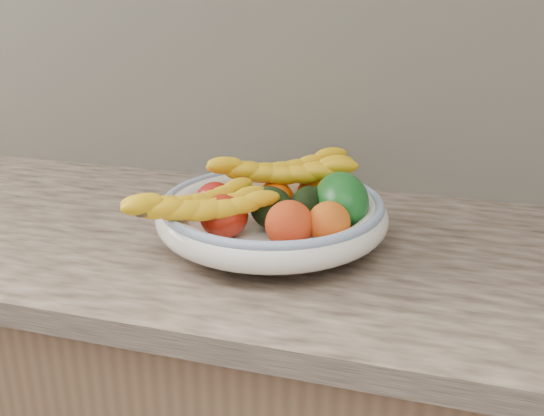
{
  "coord_description": "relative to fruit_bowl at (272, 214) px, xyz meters",
  "views": [
    {
      "loc": [
        0.27,
        0.75,
        1.32
      ],
      "look_at": [
        0.0,
        1.66,
        0.96
      ],
      "focal_mm": 40.0,
      "sensor_mm": 36.0,
      "label": 1
    }
  ],
  "objects": [
    {
      "name": "peach_front",
      "position": [
        0.05,
        -0.08,
        0.02
      ],
      "size": [
        0.08,
        0.08,
        0.08
      ],
      "primitive_type": "ellipsoid",
      "rotation": [
        0.0,
        0.0,
        0.02
      ],
      "color": "#DB5D17",
      "rests_on": "fruit_bowl"
    },
    {
      "name": "clementine_back_left",
      "position": [
        -0.02,
        0.08,
        0.01
      ],
      "size": [
        0.06,
        0.06,
        0.05
      ],
      "primitive_type": "ellipsoid",
      "rotation": [
        0.0,
        0.0,
        0.06
      ],
      "color": "orange",
      "rests_on": "fruit_bowl"
    },
    {
      "name": "clementine_back_mid",
      "position": [
        -0.01,
        0.07,
        0.01
      ],
      "size": [
        0.06,
        0.06,
        0.05
      ],
      "primitive_type": "ellipsoid",
      "rotation": [
        0.0,
        0.0,
        0.08
      ],
      "color": "#E75004",
      "rests_on": "fruit_bowl"
    },
    {
      "name": "green_mango",
      "position": [
        0.11,
        0.03,
        0.03
      ],
      "size": [
        0.16,
        0.17,
        0.12
      ],
      "primitive_type": "ellipsoid",
      "rotation": [
        0.0,
        0.31,
        0.46
      ],
      "color": "#0E4D16",
      "rests_on": "fruit_bowl"
    },
    {
      "name": "fruit_bowl",
      "position": [
        0.0,
        0.0,
        0.0
      ],
      "size": [
        0.39,
        0.39,
        0.08
      ],
      "color": "white",
      "rests_on": "kitchen_counter"
    },
    {
      "name": "avocado_center",
      "position": [
        0.0,
        -0.01,
        0.02
      ],
      "size": [
        0.12,
        0.12,
        0.07
      ],
      "primitive_type": "ellipsoid",
      "rotation": [
        0.0,
        0.0,
        0.69
      ],
      "color": "black",
      "rests_on": "fruit_bowl"
    },
    {
      "name": "banana_bunch_back",
      "position": [
        -0.01,
        0.09,
        0.04
      ],
      "size": [
        0.3,
        0.21,
        0.08
      ],
      "primitive_type": null,
      "rotation": [
        0.0,
        0.0,
        0.42
      ],
      "color": "#E9B313",
      "rests_on": "fruit_bowl"
    },
    {
      "name": "tomato_near_left",
      "position": [
        -0.06,
        -0.06,
        0.01
      ],
      "size": [
        0.08,
        0.08,
        0.07
      ],
      "primitive_type": "ellipsoid",
      "rotation": [
        0.0,
        0.0,
        0.07
      ],
      "color": "#9E1B0D",
      "rests_on": "fruit_bowl"
    },
    {
      "name": "peach_right",
      "position": [
        0.11,
        -0.06,
        0.02
      ],
      "size": [
        0.08,
        0.08,
        0.07
      ],
      "primitive_type": "ellipsoid",
      "rotation": [
        0.0,
        0.0,
        -0.14
      ],
      "color": "orange",
      "rests_on": "fruit_bowl"
    },
    {
      "name": "banana_bunch_front",
      "position": [
        -0.09,
        -0.1,
        0.03
      ],
      "size": [
        0.25,
        0.27,
        0.07
      ],
      "primitive_type": null,
      "rotation": [
        0.0,
        0.0,
        0.86
      ],
      "color": "yellow",
      "rests_on": "fruit_bowl"
    },
    {
      "name": "clementine_back_right",
      "position": [
        0.04,
        0.12,
        0.01
      ],
      "size": [
        0.07,
        0.07,
        0.05
      ],
      "primitive_type": "ellipsoid",
      "rotation": [
        0.0,
        0.0,
        -0.36
      ],
      "color": "orange",
      "rests_on": "fruit_bowl"
    },
    {
      "name": "avocado_right",
      "position": [
        0.06,
        0.02,
        0.02
      ],
      "size": [
        0.07,
        0.1,
        0.06
      ],
      "primitive_type": "ellipsoid",
      "rotation": [
        0.0,
        0.0,
        -0.07
      ],
      "color": "black",
      "rests_on": "fruit_bowl"
    },
    {
      "name": "tomato_left",
      "position": [
        -0.11,
        0.01,
        0.01
      ],
      "size": [
        0.09,
        0.09,
        0.06
      ],
      "primitive_type": "ellipsoid",
      "rotation": [
        0.0,
        0.0,
        0.41
      ],
      "color": "#A21611",
      "rests_on": "fruit_bowl"
    }
  ]
}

